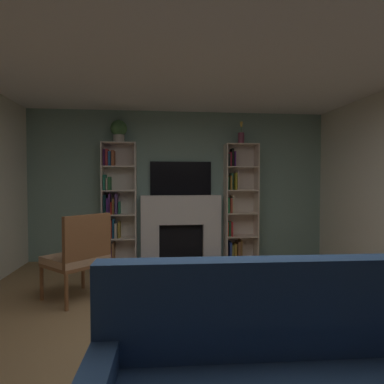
# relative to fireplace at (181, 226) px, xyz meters

# --- Properties ---
(ground_plane) EXTENTS (7.58, 7.58, 0.00)m
(ground_plane) POSITION_rel_fireplace_xyz_m (0.00, -3.06, -0.60)
(ground_plane) COLOR olive
(wall_back_accent) EXTENTS (5.40, 0.06, 2.64)m
(wall_back_accent) POSITION_rel_fireplace_xyz_m (0.00, 0.13, 0.72)
(wall_back_accent) COLOR gray
(wall_back_accent) RESTS_ON ground_plane
(ceiling) EXTENTS (5.40, 6.44, 0.06)m
(ceiling) POSITION_rel_fireplace_xyz_m (0.00, -3.06, 2.07)
(ceiling) COLOR white
(ceiling) RESTS_ON wall_back_accent
(fireplace) EXTENTS (1.52, 0.50, 1.15)m
(fireplace) POSITION_rel_fireplace_xyz_m (0.00, 0.00, 0.00)
(fireplace) COLOR white
(fireplace) RESTS_ON ground_plane
(tv) EXTENTS (1.09, 0.06, 0.60)m
(tv) POSITION_rel_fireplace_xyz_m (0.00, 0.07, 0.85)
(tv) COLOR black
(tv) RESTS_ON fireplace
(bookshelf_left) EXTENTS (0.58, 0.32, 2.06)m
(bookshelf_left) POSITION_rel_fireplace_xyz_m (-1.14, -0.02, 0.38)
(bookshelf_left) COLOR silver
(bookshelf_left) RESTS_ON ground_plane
(bookshelf_right) EXTENTS (0.58, 0.33, 2.06)m
(bookshelf_right) POSITION_rel_fireplace_xyz_m (1.01, -0.02, 0.38)
(bookshelf_right) COLOR beige
(bookshelf_right) RESTS_ON ground_plane
(potted_plant) EXTENTS (0.28, 0.28, 0.38)m
(potted_plant) POSITION_rel_fireplace_xyz_m (-1.07, -0.05, 1.67)
(potted_plant) COLOR beige
(potted_plant) RESTS_ON bookshelf_left
(vase_with_flowers) EXTENTS (0.11, 0.11, 0.40)m
(vase_with_flowers) POSITION_rel_fireplace_xyz_m (1.07, -0.05, 1.59)
(vase_with_flowers) COLOR #813851
(vase_with_flowers) RESTS_ON bookshelf_right
(armchair) EXTENTS (0.83, 0.83, 1.02)m
(armchair) POSITION_rel_fireplace_xyz_m (-1.35, -1.90, -0.07)
(armchair) COLOR brown
(armchair) RESTS_ON ground_plane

